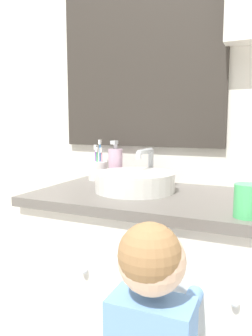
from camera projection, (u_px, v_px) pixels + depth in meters
wall_back at (200, 77)px, 1.40m from camera, size 3.20×0.18×2.50m
vanity_counter at (174, 299)px, 1.26m from camera, size 1.09×0.53×0.82m
sink_basin at (136, 181)px, 1.30m from camera, size 0.32×0.37×0.16m
toothbrush_holder at (98, 170)px, 1.55m from camera, size 0.09×0.09×0.19m
soap_dispenser at (115, 165)px, 1.48m from camera, size 0.06×0.06×0.19m
drinking_cup at (247, 201)px, 0.92m from camera, size 0.07×0.07×0.10m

